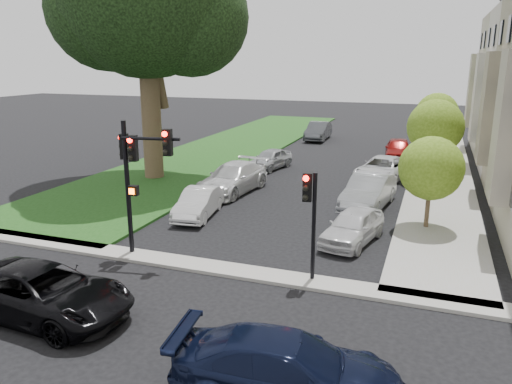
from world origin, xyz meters
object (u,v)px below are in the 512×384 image
(car_parked_5, at_px, (199,203))
(traffic_signal_secondary, at_px, (310,207))
(car_parked_7, at_px, (270,159))
(small_tree_c, at_px, (437,114))
(traffic_signal_main, at_px, (136,165))
(car_parked_0, at_px, (353,226))
(car_parked_2, at_px, (382,169))
(car_parked_9, at_px, (318,131))
(small_tree_b, at_px, (435,127))
(car_parked_1, at_px, (369,192))
(car_parked_3, at_px, (398,149))
(car_parked_6, at_px, (233,178))
(small_tree_a, at_px, (431,168))
(car_cross_near, at_px, (43,292))
(car_cross_far, at_px, (288,369))

(car_parked_5, bearing_deg, traffic_signal_secondary, -45.94)
(car_parked_7, bearing_deg, small_tree_c, 52.72)
(traffic_signal_main, distance_m, car_parked_0, 8.45)
(car_parked_2, bearing_deg, car_parked_5, -114.78)
(car_parked_9, bearing_deg, small_tree_b, -54.10)
(car_parked_1, relative_size, car_parked_3, 1.10)
(small_tree_c, relative_size, car_parked_6, 0.86)
(small_tree_b, xyz_separation_m, traffic_signal_secondary, (-3.39, -15.54, -0.64))
(car_parked_2, bearing_deg, car_parked_9, 128.17)
(car_parked_5, bearing_deg, small_tree_b, 39.48)
(car_parked_2, bearing_deg, small_tree_b, 29.12)
(car_parked_1, bearing_deg, small_tree_a, -33.81)
(car_parked_3, distance_m, car_parked_5, 18.12)
(traffic_signal_main, bearing_deg, car_parked_0, 29.46)
(small_tree_b, height_order, car_parked_7, small_tree_b)
(car_cross_near, bearing_deg, car_parked_5, 2.95)
(car_cross_far, height_order, car_parked_1, car_parked_1)
(car_parked_0, relative_size, car_parked_6, 0.73)
(small_tree_a, bearing_deg, car_parked_9, 114.01)
(car_parked_3, xyz_separation_m, car_parked_6, (-7.56, -12.09, 0.02))
(small_tree_a, height_order, car_parked_7, small_tree_a)
(small_tree_b, height_order, car_parked_6, small_tree_b)
(car_parked_3, bearing_deg, car_parked_7, -146.87)
(car_parked_1, relative_size, car_parked_6, 0.91)
(small_tree_b, xyz_separation_m, car_parked_2, (-2.68, -0.88, -2.44))
(small_tree_a, bearing_deg, car_parked_7, 137.70)
(car_cross_near, relative_size, car_parked_0, 1.34)
(car_parked_0, xyz_separation_m, car_parked_1, (-0.06, 4.95, 0.14))
(small_tree_b, relative_size, traffic_signal_main, 0.97)
(small_tree_b, xyz_separation_m, car_parked_7, (-9.83, -0.00, -2.49))
(small_tree_b, distance_m, car_parked_6, 11.90)
(car_parked_9, bearing_deg, car_cross_far, -79.34)
(car_parked_7, bearing_deg, car_parked_6, -78.90)
(traffic_signal_main, bearing_deg, car_cross_near, -91.17)
(traffic_signal_secondary, bearing_deg, car_parked_9, 102.46)
(car_parked_0, relative_size, car_parked_3, 0.88)
(car_parked_6, height_order, car_parked_7, car_parked_6)
(car_parked_2, bearing_deg, traffic_signal_main, -104.39)
(small_tree_c, xyz_separation_m, car_parked_1, (-2.70, -15.18, -2.23))
(traffic_signal_secondary, xyz_separation_m, car_parked_6, (-6.50, 9.36, -1.73))
(small_tree_a, xyz_separation_m, car_parked_0, (-2.65, -2.61, -1.95))
(small_tree_c, relative_size, car_parked_9, 0.97)
(traffic_signal_secondary, bearing_deg, small_tree_b, 77.68)
(car_cross_far, height_order, car_parked_5, car_cross_far)
(car_parked_3, height_order, car_parked_9, car_parked_9)
(traffic_signal_secondary, bearing_deg, car_parked_6, 124.75)
(small_tree_c, distance_m, car_parked_6, 17.89)
(car_parked_2, xyz_separation_m, car_parked_9, (-6.94, 13.52, 0.07))
(car_parked_1, xyz_separation_m, car_parked_6, (-7.19, 0.44, -0.03))
(car_cross_far, relative_size, car_parked_1, 1.02)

